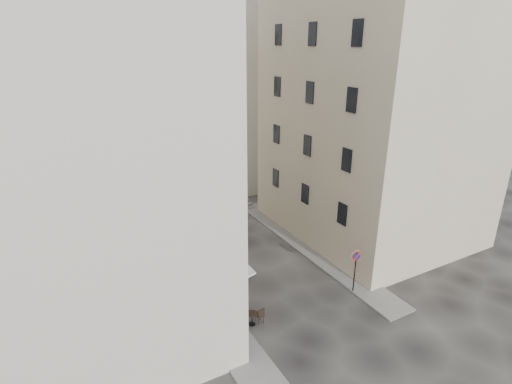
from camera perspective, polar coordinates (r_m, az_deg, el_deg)
ground at (r=25.38m, az=2.83°, el=-13.01°), size 90.00×90.00×0.00m
sidewalk_left at (r=26.86m, az=-10.15°, el=-11.11°), size 2.00×22.00×0.12m
sidewalk_right at (r=29.66m, az=7.30°, el=-7.67°), size 2.00×18.00×0.12m
building_left at (r=21.26m, az=-26.64°, el=8.31°), size 12.20×16.20×20.60m
building_right at (r=30.83m, az=16.83°, el=10.96°), size 12.20×14.20×18.60m
building_back at (r=38.58m, az=-13.47°, el=13.09°), size 18.20×10.20×18.60m
cafe_storefront at (r=23.54m, az=-7.57°, el=-10.73°), size 1.74×7.30×3.50m
stone_steps at (r=35.24m, az=-7.83°, el=-2.32°), size 9.00×3.15×0.80m
bollard_near at (r=23.09m, az=-2.97°, el=-15.29°), size 0.12×0.12×0.98m
bollard_mid at (r=25.76m, az=-6.43°, el=-11.19°), size 0.12×0.12×0.98m
bollard_far at (r=28.61m, az=-9.14°, el=-7.85°), size 0.12×0.12×0.98m
no_parking_sign at (r=24.27m, az=14.06°, el=-9.86°), size 0.63×0.17×2.81m
bistro_table_a at (r=22.03m, az=-0.61°, el=-17.47°), size 1.30×0.61×0.91m
bistro_table_b at (r=23.95m, az=-3.24°, el=-14.14°), size 1.13×0.53×0.80m
bistro_table_c at (r=24.57m, az=-5.89°, el=-13.07°), size 1.30×0.61×0.91m
bistro_table_d at (r=26.25m, az=-5.45°, el=-10.61°), size 1.32×0.62×0.93m
bistro_table_e at (r=27.40m, az=-8.29°, el=-9.30°), size 1.31×0.61×0.92m
pedestrian at (r=24.52m, az=-4.89°, el=-11.71°), size 0.84×0.76×1.93m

